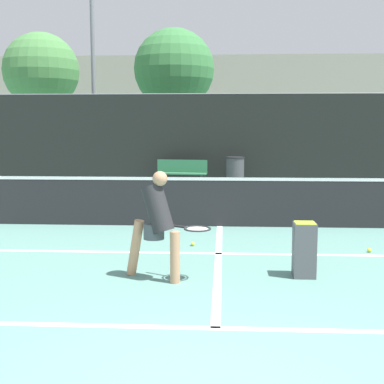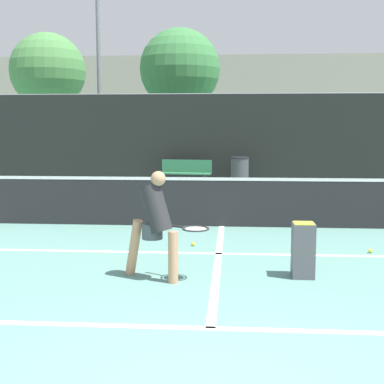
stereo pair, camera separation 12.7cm
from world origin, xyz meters
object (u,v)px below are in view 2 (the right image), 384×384
Objects in this scene: parked_car at (190,159)px; trash_bin at (240,172)px; ball_hopper at (303,249)px; courtside_bench at (186,172)px; player_practicing at (156,221)px.

trash_bin is at bearing -66.25° from parked_car.
ball_hopper is 0.74× the size of trash_bin.
courtside_bench is 4.32m from parked_car.
trash_bin is at bearing 93.95° from ball_hopper.
ball_hopper is 9.92m from trash_bin.
ball_hopper is 10.21m from courtside_bench.
parked_car is at bearing 101.16° from courtside_bench.
trash_bin is (1.18, 10.13, -0.26)m from player_practicing.
courtside_bench is at bearing 121.79° from player_practicing.
parked_car reaches higher than trash_bin.
player_practicing is 0.84× the size of courtside_bench.
trash_bin is 0.23× the size of parked_car.
courtside_bench is at bearing 178.74° from trash_bin.
ball_hopper is (1.86, 0.23, -0.38)m from player_practicing.
courtside_bench is 1.71× the size of trash_bin.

